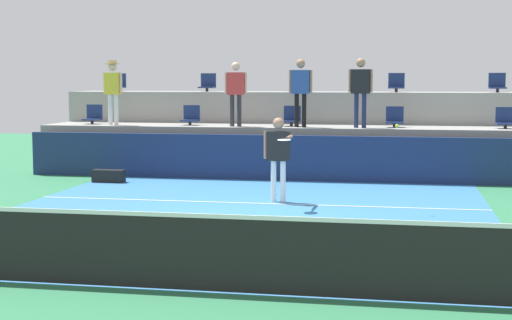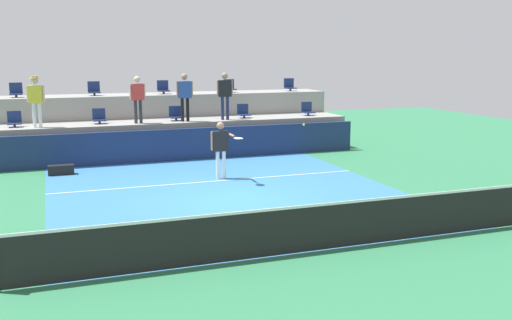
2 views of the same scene
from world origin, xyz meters
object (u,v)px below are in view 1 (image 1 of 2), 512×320
Objects in this scene: stadium_chair_upper_right at (396,84)px; stadium_chair_lower_far_right at (505,120)px; stadium_chair_upper_left at (208,84)px; spectator_in_white at (361,86)px; stadium_chair_lower_left at (191,117)px; equipment_bag at (109,176)px; stadium_chair_lower_center at (292,118)px; stadium_chair_lower_far_left at (93,116)px; stadium_chair_upper_center at (298,84)px; tennis_ball at (397,126)px; spectator_with_hat at (113,86)px; stadium_chair_lower_right at (395,119)px; stadium_chair_upper_far_right at (497,84)px; spectator_leaning_on_rail at (301,86)px; stadium_chair_upper_far_left at (118,84)px; tennis_player at (278,151)px; spectator_in_grey at (236,88)px.

stadium_chair_lower_far_right is at bearing -34.25° from stadium_chair_upper_right.
spectator_in_white is at bearing -26.21° from stadium_chair_upper_left.
stadium_chair_lower_left is 0.68× the size of equipment_bag.
stadium_chair_lower_far_left is at bearing 180.00° from stadium_chair_lower_center.
tennis_ball is at bearing -68.65° from stadium_chair_upper_center.
spectator_with_hat is (-4.60, -2.18, -0.04)m from stadium_chair_upper_center.
stadium_chair_upper_right reaches higher than stadium_chair_lower_right.
stadium_chair_upper_far_right is 0.68× the size of equipment_bag.
stadium_chair_lower_left is at bearing 172.60° from spectator_leaning_on_rail.
stadium_chair_upper_far_left is 2.29m from spectator_with_hat.
spectator_in_white reaches higher than tennis_ball.
tennis_ball is (5.37, -5.28, 0.13)m from stadium_chair_lower_left.
stadium_chair_lower_far_left reaches higher than tennis_ball.
stadium_chair_upper_far_left is 4.85m from equipment_bag.
stadium_chair_upper_left is (-2.68, 1.80, 0.85)m from stadium_chair_lower_center.
stadium_chair_upper_far_left is 8.67m from tennis_player.
stadium_chair_upper_center is at bearing 146.13° from stadium_chair_lower_right.
spectator_in_grey is 3.15m from spectator_in_white.
stadium_chair_upper_right is 4.57m from spectator_in_grey.
stadium_chair_upper_far_left is at bearing 107.41° from equipment_bag.
stadium_chair_upper_far_right is (10.64, 0.00, 0.00)m from stadium_chair_upper_far_left.
tennis_player is (-4.89, -6.36, -1.28)m from stadium_chair_upper_far_right.
stadium_chair_upper_right is at bearing 180.00° from stadium_chair_upper_far_right.
stadium_chair_lower_far_right is at bearing -90.01° from stadium_chair_upper_far_right.
stadium_chair_lower_far_left is 1.00× the size of stadium_chair_lower_left.
stadium_chair_lower_right is (8.01, 0.00, 0.00)m from stadium_chair_lower_far_left.
stadium_chair_lower_far_left is 10.66m from stadium_chair_lower_far_right.
stadium_chair_lower_far_right is 1.00× the size of stadium_chair_upper_left.
stadium_chair_lower_left reaches higher than equipment_bag.
spectator_in_grey is at bearing -180.00° from spectator_in_white.
stadium_chair_lower_right is at bearing 3.01° from spectator_with_hat.
stadium_chair_upper_left is at bearing 47.38° from spectator_with_hat.
spectator_leaning_on_rail reaches higher than stadium_chair_lower_left.
spectator_with_hat is 2.96m from equipment_bag.
stadium_chair_upper_far_right reaches higher than equipment_bag.
stadium_chair_upper_far_left reaches higher than equipment_bag.
tennis_ball is 0.09× the size of equipment_bag.
stadium_chair_upper_right is 0.31× the size of tennis_player.
stadium_chair_lower_far_left is 10.85m from stadium_chair_upper_far_right.
spectator_leaning_on_rail reaches higher than tennis_player.
stadium_chair_upper_far_left is at bearing 89.09° from stadium_chair_lower_far_left.
tennis_player is (-2.24, -6.36, -1.28)m from stadium_chair_upper_right.
tennis_player is at bearing -108.38° from spectator_in_white.
stadium_chair_lower_far_right is 1.99m from stadium_chair_upper_far_right.
spectator_in_white reaches higher than stadium_chair_upper_far_right.
stadium_chair_upper_far_right is (5.34, 0.00, 0.00)m from stadium_chair_upper_center.
tennis_ball is at bearing -89.45° from stadium_chair_upper_right.
stadium_chair_lower_far_right reaches higher than tennis_ball.
spectator_leaning_on_rail is at bearing 116.27° from tennis_ball.
tennis_ball is at bearing -116.02° from stadium_chair_lower_far_right.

